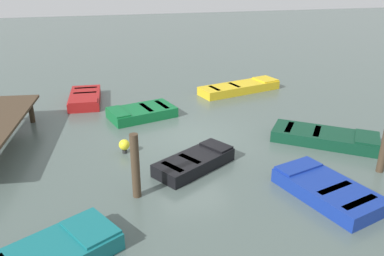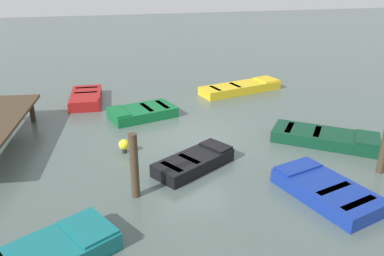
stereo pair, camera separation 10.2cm
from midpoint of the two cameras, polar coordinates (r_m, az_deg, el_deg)
ground_plane at (r=14.29m, az=0.20°, el=-1.30°), size 80.00×80.00×0.00m
rowboat_red at (r=18.53m, az=-15.06°, el=4.29°), size 2.94×1.46×0.46m
rowboat_green at (r=16.21m, az=-7.14°, el=2.30°), size 2.15×2.92×0.46m
rowboat_yellow at (r=19.59m, az=7.27°, el=5.86°), size 2.21×4.31×0.46m
rowboat_dark_green at (r=14.51m, az=19.05°, el=-1.30°), size 3.19×3.64×0.46m
rowboat_black at (r=12.06m, az=0.55°, el=-4.92°), size 2.28×2.78×0.46m
rowboat_blue at (r=11.22m, az=19.20°, el=-8.54°), size 3.12×2.21×0.46m
mooring_piling_near_left at (r=12.90m, az=26.40°, el=-2.73°), size 0.22×0.22×1.56m
mooring_piling_center at (r=10.42m, az=-8.13°, el=-5.50°), size 0.23×0.23×1.83m
marker_buoy at (r=13.17m, az=-9.66°, el=-2.45°), size 0.36×0.36×0.48m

